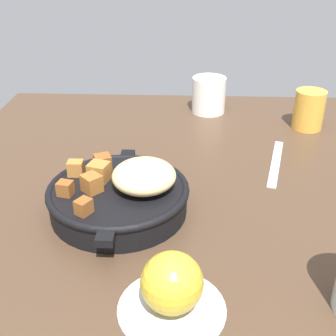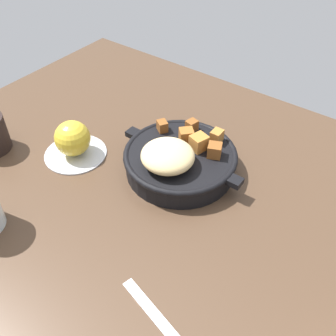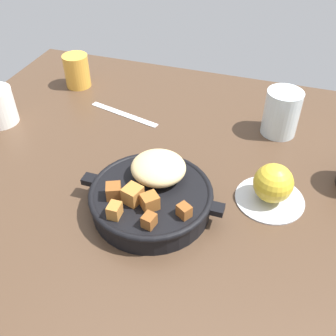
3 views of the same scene
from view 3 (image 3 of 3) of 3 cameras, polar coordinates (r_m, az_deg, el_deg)
The scene contains 7 objects.
ground_plane at distance 80.15cm, azimuth 0.13°, elevation -1.47°, with size 111.02×92.30×2.40cm, color #473323.
cast_iron_skillet at distance 70.36cm, azimuth -2.41°, elevation -3.84°, with size 26.54×22.25×8.68cm.
saucer_plate at distance 76.13cm, azimuth 14.59°, elevation -4.33°, with size 12.93×12.93×0.60cm, color #B7BABF.
red_apple at distance 73.49cm, azimuth 15.10°, elevation -2.14°, with size 7.30×7.30×7.30cm, color gold.
butter_knife at distance 97.56cm, azimuth -6.46°, elevation 7.83°, with size 19.32×1.60×0.36cm, color silver.
water_glass_tall at distance 91.57cm, azimuth 16.22°, elevation 7.75°, with size 7.96×7.96×10.46cm, color silver.
juice_glass_amber at distance 110.55cm, azimuth -13.15°, elevation 13.63°, with size 6.68×6.68×8.67cm, color gold.
Camera 3 is at (18.50, -56.75, 52.29)cm, focal length 41.80 mm.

